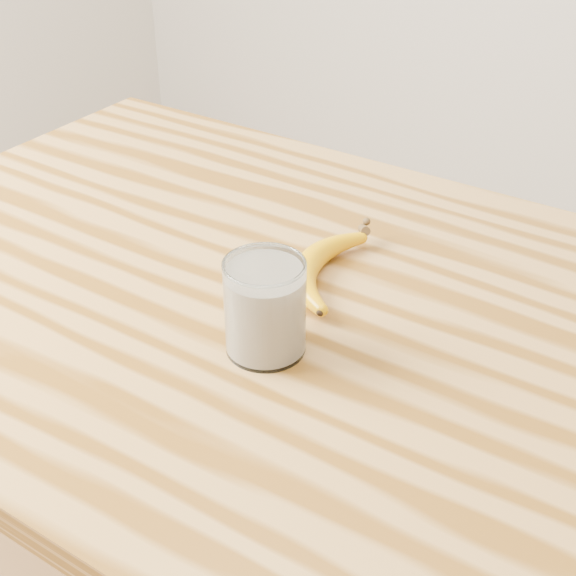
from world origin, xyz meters
The scene contains 3 objects.
table centered at (0.00, 0.00, 0.77)m, with size 1.20×0.80×0.90m.
smoothie_glass centered at (0.05, -0.09, 0.95)m, with size 0.09×0.09×0.11m.
banana centered at (0.01, 0.05, 0.92)m, with size 0.09×0.26×0.03m, color #C78700, non-canonical shape.
Camera 1 is at (0.45, -0.65, 1.43)m, focal length 50.00 mm.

